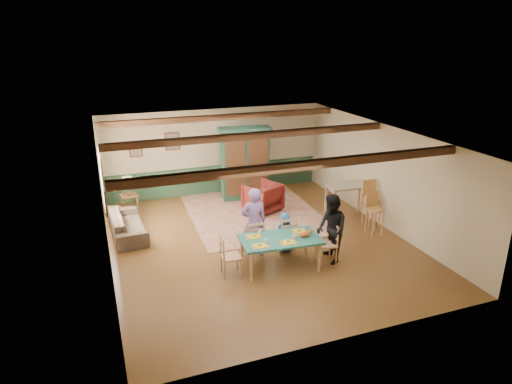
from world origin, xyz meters
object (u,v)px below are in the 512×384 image
object	(u,v)px
dining_chair_far_right	(286,235)
cat	(305,234)
sofa	(128,224)
table_lamp	(128,186)
dining_table	(280,253)
person_woman	(331,229)
person_child	(285,232)
dining_chair_end_right	(327,243)
dining_chair_end_left	(231,256)
end_table	(130,204)
counter_table	(347,201)
person_man	(254,222)
bar_stool_right	(372,203)
armchair	(263,197)
armoire	(245,163)
dining_chair_far_left	(255,238)
bar_stool_left	(375,214)

from	to	relation	value
dining_chair_far_right	cat	world-z (taller)	dining_chair_far_right
sofa	table_lamp	bearing A→B (deg)	-9.51
dining_table	cat	xyz separation A→B (m)	(0.52, -0.13, 0.44)
dining_table	person_woman	distance (m)	1.27
table_lamp	person_woman	bearing A→B (deg)	-48.88
person_child	dining_chair_end_right	bearing A→B (deg)	133.15
dining_chair_far_right	sofa	world-z (taller)	dining_chair_far_right
dining_table	dining_chair_end_left	world-z (taller)	dining_chair_end_left
end_table	counter_table	world-z (taller)	counter_table
person_man	bar_stool_right	distance (m)	3.61
person_man	end_table	bearing A→B (deg)	-51.94
person_woman	end_table	distance (m)	6.06
sofa	armchair	bearing A→B (deg)	-87.08
dining_chair_end_left	armoire	xyz separation A→B (m)	(1.85, 4.47, 0.66)
dining_chair_end_left	dining_chair_end_right	xyz separation A→B (m)	(2.19, -0.16, 0.00)
dining_chair_end_left	counter_table	distance (m)	4.41
table_lamp	counter_table	size ratio (longest dim) A/B	0.44
dining_chair_far_left	armchair	size ratio (longest dim) A/B	0.98
dining_chair_end_left	person_man	xyz separation A→B (m)	(0.77, 0.71, 0.37)
person_child	counter_table	size ratio (longest dim) A/B	0.82
person_man	counter_table	bearing A→B (deg)	-154.77
dining_chair_end_right	bar_stool_left	xyz separation A→B (m)	(1.87, 0.90, 0.09)
dining_table	person_woman	size ratio (longest dim) A/B	1.09
dining_chair_far_right	person_woman	distance (m)	1.12
dining_chair_end_right	end_table	size ratio (longest dim) A/B	1.61
armchair	counter_table	distance (m)	2.39
dining_chair_end_right	person_man	xyz separation A→B (m)	(-1.42, 0.87, 0.37)
person_woman	end_table	bearing A→B (deg)	-134.61
dining_chair_far_right	person_man	bearing A→B (deg)	-5.71
dining_chair_far_left	table_lamp	xyz separation A→B (m)	(-2.45, 3.74, 0.37)
armchair	counter_table	world-z (taller)	counter_table
cat	end_table	bearing A→B (deg)	129.93
bar_stool_left	table_lamp	bearing A→B (deg)	144.58
dining_chair_far_right	bar_stool_right	world-z (taller)	bar_stool_right
armchair	dining_table	bearing A→B (deg)	50.83
end_table	table_lamp	xyz separation A→B (m)	(0.00, 0.00, 0.54)
dining_chair_far_right	dining_chair_end_right	distance (m)	0.99
dining_chair_end_left	armchair	distance (m)	3.77
dining_chair_end_right	bar_stool_left	bearing A→B (deg)	120.05
table_lamp	person_child	bearing A→B (deg)	-49.19
person_man	table_lamp	xyz separation A→B (m)	(-2.45, 3.67, -0.00)
dining_chair_far_left	person_woman	xyz separation A→B (m)	(1.52, -0.80, 0.33)
sofa	counter_table	distance (m)	5.92
end_table	armoire	bearing A→B (deg)	1.52
cat	dining_chair_far_left	bearing A→B (deg)	139.20
armchair	bar_stool_right	xyz separation A→B (m)	(2.38, -1.94, 0.19)
armchair	table_lamp	world-z (taller)	table_lamp
dining_chair_end_left	person_child	size ratio (longest dim) A/B	0.95
dining_chair_end_left	person_woman	xyz separation A→B (m)	(2.29, -0.17, 0.33)
dining_chair_far_right	person_man	size ratio (longest dim) A/B	0.55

